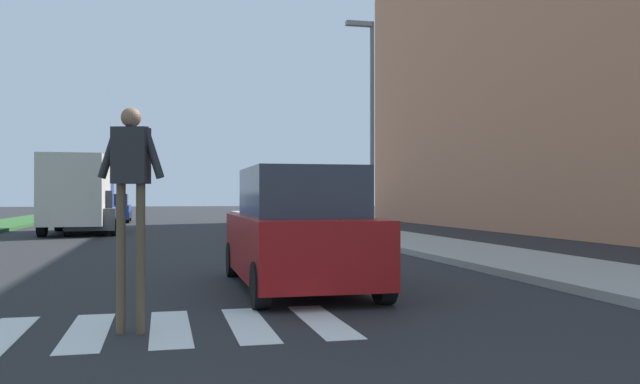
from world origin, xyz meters
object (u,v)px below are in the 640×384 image
object	(u,v)px
suv_crossing	(298,232)
street_lamp_right	(370,108)
pedestrian_performer	(131,183)
truck_box_delivery	(78,193)
sedan_midblock	(92,214)
sedan_distant	(114,209)

from	to	relation	value
suv_crossing	street_lamp_right	bearing A→B (deg)	66.92
street_lamp_right	pedestrian_performer	world-z (taller)	street_lamp_right
pedestrian_performer	truck_box_delivery	bearing A→B (deg)	98.15
street_lamp_right	suv_crossing	xyz separation A→B (m)	(-4.92, -11.54, -3.66)
suv_crossing	truck_box_delivery	bearing A→B (deg)	107.18
pedestrian_performer	truck_box_delivery	size ratio (longest dim) A/B	0.40
pedestrian_performer	sedan_midblock	world-z (taller)	pedestrian_performer
truck_box_delivery	street_lamp_right	bearing A→B (deg)	-30.49
sedan_midblock	sedan_distant	distance (m)	12.22
street_lamp_right	sedan_midblock	world-z (taller)	street_lamp_right
pedestrian_performer	sedan_midblock	distance (m)	20.56
sedan_distant	truck_box_delivery	distance (m)	12.01
pedestrian_performer	sedan_midblock	size ratio (longest dim) A/B	0.54
pedestrian_performer	sedan_distant	distance (m)	32.73
suv_crossing	sedan_distant	size ratio (longest dim) A/B	1.00
sedan_distant	pedestrian_performer	bearing A→B (deg)	-85.78
street_lamp_right	pedestrian_performer	bearing A→B (deg)	-116.97
sedan_midblock	truck_box_delivery	distance (m)	1.04
sedan_midblock	pedestrian_performer	bearing A→B (deg)	-83.29
street_lamp_right	pedestrian_performer	distance (m)	16.60
suv_crossing	sedan_midblock	distance (m)	18.05
truck_box_delivery	sedan_distant	bearing A→B (deg)	87.35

